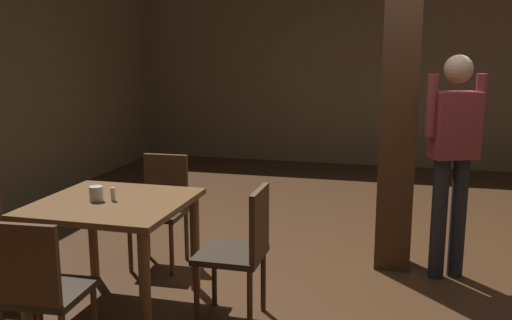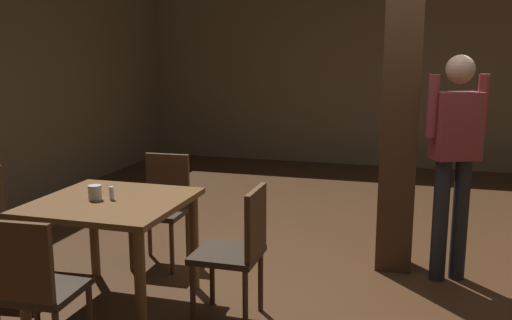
{
  "view_description": "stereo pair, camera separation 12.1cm",
  "coord_description": "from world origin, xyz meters",
  "px_view_note": "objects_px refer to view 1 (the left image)",
  "views": [
    {
      "loc": [
        0.19,
        -4.3,
        1.76
      ],
      "look_at": [
        -0.9,
        -0.17,
        0.93
      ],
      "focal_mm": 40.0,
      "sensor_mm": 36.0,
      "label": 1
    },
    {
      "loc": [
        0.3,
        -4.27,
        1.76
      ],
      "look_at": [
        -0.9,
        -0.17,
        0.93
      ],
      "focal_mm": 40.0,
      "sensor_mm": 36.0,
      "label": 2
    }
  ],
  "objects_px": {
    "salt_shaker": "(113,194)",
    "dining_table": "(114,218)",
    "napkin_cup": "(96,194)",
    "chair_east": "(242,247)",
    "chair_south": "(40,288)",
    "chair_north": "(162,204)",
    "standing_person": "(453,151)",
    "chair_west": "(2,225)"
  },
  "relations": [
    {
      "from": "salt_shaker",
      "to": "dining_table",
      "type": "bearing_deg",
      "value": 174.79
    },
    {
      "from": "napkin_cup",
      "to": "salt_shaker",
      "type": "distance_m",
      "value": 0.11
    },
    {
      "from": "chair_east",
      "to": "chair_south",
      "type": "bearing_deg",
      "value": -134.49
    },
    {
      "from": "dining_table",
      "to": "salt_shaker",
      "type": "height_order",
      "value": "salt_shaker"
    },
    {
      "from": "chair_south",
      "to": "chair_east",
      "type": "xyz_separation_m",
      "value": [
        0.87,
        0.89,
        0.0
      ]
    },
    {
      "from": "chair_north",
      "to": "standing_person",
      "type": "xyz_separation_m",
      "value": [
        2.27,
        0.28,
        0.5
      ]
    },
    {
      "from": "dining_table",
      "to": "chair_west",
      "type": "height_order",
      "value": "chair_west"
    },
    {
      "from": "chair_north",
      "to": "standing_person",
      "type": "height_order",
      "value": "standing_person"
    },
    {
      "from": "dining_table",
      "to": "chair_east",
      "type": "bearing_deg",
      "value": 1.61
    },
    {
      "from": "chair_south",
      "to": "chair_north",
      "type": "xyz_separation_m",
      "value": [
        -0.06,
        1.72,
        0.0
      ]
    },
    {
      "from": "napkin_cup",
      "to": "salt_shaker",
      "type": "height_order",
      "value": "napkin_cup"
    },
    {
      "from": "salt_shaker",
      "to": "chair_north",
      "type": "bearing_deg",
      "value": 92.85
    },
    {
      "from": "salt_shaker",
      "to": "standing_person",
      "type": "bearing_deg",
      "value": 27.11
    },
    {
      "from": "chair_west",
      "to": "napkin_cup",
      "type": "bearing_deg",
      "value": -4.58
    },
    {
      "from": "chair_east",
      "to": "standing_person",
      "type": "distance_m",
      "value": 1.81
    },
    {
      "from": "napkin_cup",
      "to": "salt_shaker",
      "type": "bearing_deg",
      "value": 19.16
    },
    {
      "from": "chair_south",
      "to": "chair_north",
      "type": "relative_size",
      "value": 1.0
    },
    {
      "from": "dining_table",
      "to": "napkin_cup",
      "type": "xyz_separation_m",
      "value": [
        -0.1,
        -0.04,
        0.17
      ]
    },
    {
      "from": "chair_west",
      "to": "chair_south",
      "type": "xyz_separation_m",
      "value": [
        0.94,
        -0.89,
        0.0
      ]
    },
    {
      "from": "chair_east",
      "to": "salt_shaker",
      "type": "distance_m",
      "value": 0.94
    },
    {
      "from": "chair_south",
      "to": "salt_shaker",
      "type": "height_order",
      "value": "chair_south"
    },
    {
      "from": "napkin_cup",
      "to": "chair_west",
      "type": "bearing_deg",
      "value": 175.42
    },
    {
      "from": "chair_north",
      "to": "dining_table",
      "type": "bearing_deg",
      "value": -87.5
    },
    {
      "from": "standing_person",
      "to": "chair_west",
      "type": "bearing_deg",
      "value": -160.54
    },
    {
      "from": "chair_west",
      "to": "chair_north",
      "type": "distance_m",
      "value": 1.21
    },
    {
      "from": "chair_north",
      "to": "salt_shaker",
      "type": "bearing_deg",
      "value": -87.15
    },
    {
      "from": "chair_south",
      "to": "napkin_cup",
      "type": "xyz_separation_m",
      "value": [
        -0.12,
        0.82,
        0.31
      ]
    },
    {
      "from": "napkin_cup",
      "to": "dining_table",
      "type": "bearing_deg",
      "value": 20.35
    },
    {
      "from": "chair_east",
      "to": "chair_west",
      "type": "bearing_deg",
      "value": 179.9
    },
    {
      "from": "dining_table",
      "to": "napkin_cup",
      "type": "distance_m",
      "value": 0.2
    },
    {
      "from": "chair_south",
      "to": "chair_east",
      "type": "bearing_deg",
      "value": 45.51
    },
    {
      "from": "chair_north",
      "to": "chair_east",
      "type": "height_order",
      "value": "same"
    },
    {
      "from": "dining_table",
      "to": "chair_south",
      "type": "xyz_separation_m",
      "value": [
        0.02,
        -0.86,
        -0.13
      ]
    },
    {
      "from": "chair_west",
      "to": "chair_east",
      "type": "distance_m",
      "value": 1.81
    },
    {
      "from": "chair_west",
      "to": "napkin_cup",
      "type": "height_order",
      "value": "chair_west"
    },
    {
      "from": "chair_east",
      "to": "salt_shaker",
      "type": "height_order",
      "value": "chair_east"
    },
    {
      "from": "chair_west",
      "to": "salt_shaker",
      "type": "xyz_separation_m",
      "value": [
        0.92,
        -0.03,
        0.3
      ]
    },
    {
      "from": "chair_north",
      "to": "chair_west",
      "type": "bearing_deg",
      "value": -136.42
    },
    {
      "from": "chair_west",
      "to": "standing_person",
      "type": "relative_size",
      "value": 0.52
    },
    {
      "from": "chair_north",
      "to": "chair_east",
      "type": "relative_size",
      "value": 1.0
    },
    {
      "from": "chair_north",
      "to": "chair_east",
      "type": "distance_m",
      "value": 1.25
    },
    {
      "from": "napkin_cup",
      "to": "chair_east",
      "type": "bearing_deg",
      "value": 3.57
    }
  ]
}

